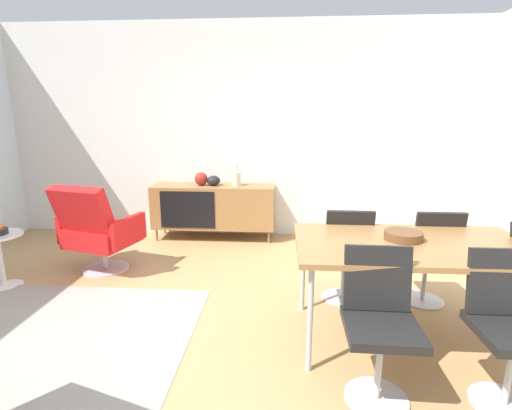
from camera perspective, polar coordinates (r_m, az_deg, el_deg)
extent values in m
plane|color=tan|center=(2.95, -7.77, -19.03)|extent=(8.32, 8.32, 0.00)
cube|color=silver|center=(5.08, -2.29, 11.13)|extent=(6.80, 0.12, 2.80)
cube|color=olive|center=(4.96, -6.49, -0.19)|extent=(1.60, 0.44, 0.56)
cube|color=black|center=(4.81, -10.49, -0.74)|extent=(0.70, 0.01, 0.48)
cylinder|color=olive|center=(5.08, -15.00, -4.45)|extent=(0.03, 0.03, 0.16)
cylinder|color=olive|center=(4.81, 1.98, -4.96)|extent=(0.03, 0.03, 0.16)
cylinder|color=olive|center=(5.39, -13.85, -3.39)|extent=(0.03, 0.03, 0.16)
cylinder|color=olive|center=(5.14, 2.11, -3.80)|extent=(0.03, 0.03, 0.16)
ellipsoid|color=maroon|center=(4.92, -8.43, 3.99)|extent=(0.17, 0.17, 0.17)
cylinder|color=beige|center=(4.84, -3.06, 4.02)|extent=(0.12, 0.12, 0.18)
cylinder|color=beige|center=(4.82, -3.08, 5.63)|extent=(0.04, 0.04, 0.09)
ellipsoid|color=black|center=(4.89, -6.55, 3.75)|extent=(0.18, 0.18, 0.13)
cube|color=olive|center=(2.77, 23.02, -5.68)|extent=(1.60, 0.90, 0.04)
cylinder|color=#B7B7BC|center=(2.42, 8.29, -17.07)|extent=(0.04, 0.04, 0.70)
cylinder|color=#B7B7BC|center=(3.12, 7.24, -9.91)|extent=(0.04, 0.04, 0.70)
cylinder|color=#B7B7BC|center=(3.51, 31.71, -9.15)|extent=(0.04, 0.04, 0.70)
cylinder|color=brown|center=(2.79, 21.71, -4.39)|extent=(0.26, 0.26, 0.06)
cube|color=black|center=(2.56, 33.65, -9.74)|extent=(0.38, 0.09, 0.38)
cylinder|color=#B7B7BC|center=(2.62, 34.37, -20.43)|extent=(0.04, 0.04, 0.42)
cylinder|color=#B7B7BC|center=(2.73, 33.77, -24.11)|extent=(0.36, 0.36, 0.01)
cube|color=black|center=(3.53, 24.82, -6.62)|extent=(0.40, 0.40, 0.05)
cube|color=black|center=(3.30, 26.26, -4.12)|extent=(0.38, 0.09, 0.38)
cylinder|color=#B7B7BC|center=(3.61, 24.47, -10.19)|extent=(0.04, 0.04, 0.42)
cylinder|color=#B7B7BC|center=(3.69, 24.16, -13.15)|extent=(0.36, 0.36, 0.01)
cube|color=black|center=(3.34, 13.46, -6.81)|extent=(0.41, 0.41, 0.05)
cube|color=black|center=(3.10, 14.16, -4.18)|extent=(0.38, 0.09, 0.38)
cylinder|color=#B7B7BC|center=(3.43, 13.25, -10.55)|extent=(0.04, 0.04, 0.42)
cylinder|color=#B7B7BC|center=(3.51, 13.07, -13.65)|extent=(0.36, 0.36, 0.01)
cube|color=black|center=(2.24, 18.79, -17.49)|extent=(0.41, 0.41, 0.05)
cube|color=black|center=(2.30, 18.12, -10.60)|extent=(0.38, 0.10, 0.38)
cylinder|color=#B7B7BC|center=(2.36, 18.34, -22.48)|extent=(0.04, 0.04, 0.42)
cylinder|color=#B7B7BC|center=(2.49, 17.97, -26.38)|extent=(0.36, 0.36, 0.01)
cube|color=red|center=(4.22, -22.45, -4.29)|extent=(0.73, 0.70, 0.20)
cube|color=red|center=(3.98, -25.10, -0.92)|extent=(0.65, 0.42, 0.51)
cube|color=red|center=(3.99, -18.99, -3.76)|extent=(0.19, 0.50, 0.28)
cube|color=red|center=(4.42, -25.76, -2.77)|extent=(0.19, 0.50, 0.28)
cylinder|color=#B7B7BC|center=(4.29, -22.18, -7.35)|extent=(0.06, 0.06, 0.28)
cylinder|color=#B7B7BC|center=(4.34, -22.03, -8.99)|extent=(0.48, 0.48, 0.02)
cylinder|color=white|center=(4.30, -34.59, -7.17)|extent=(0.05, 0.05, 0.50)
cone|color=white|center=(4.37, -34.18, -10.14)|extent=(0.32, 0.32, 0.02)
cube|color=gray|center=(3.28, -30.29, -17.25)|extent=(2.20, 1.70, 0.01)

